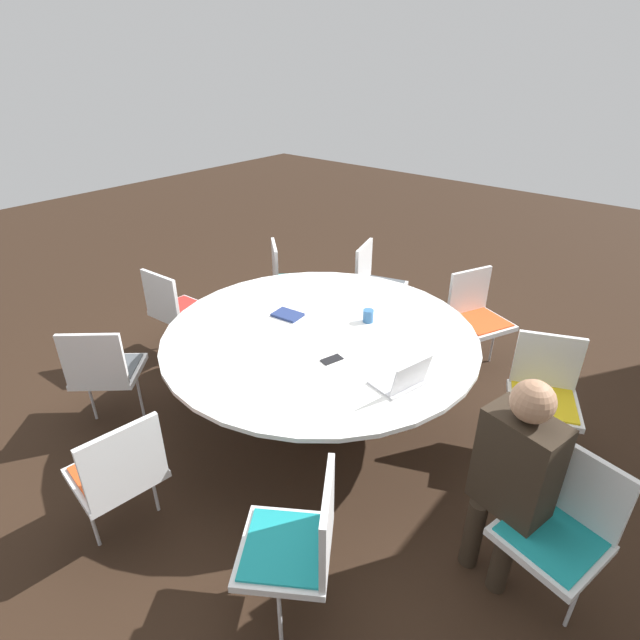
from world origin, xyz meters
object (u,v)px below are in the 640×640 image
at_px(chair_3, 375,280).
at_px(chair_4, 289,277).
at_px(chair_1, 544,390).
at_px(coffee_cup, 368,316).
at_px(chair_7, 119,469).
at_px(chair_5, 175,306).
at_px(laptop, 403,380).
at_px(chair_8, 299,540).
at_px(spiral_notebook, 288,315).
at_px(chair_6, 104,368).
at_px(chair_2, 477,313).
at_px(chair_0, 561,522).
at_px(person_0, 514,469).
at_px(cell_phone, 332,359).
at_px(handbag, 438,323).

height_order(chair_3, chair_4, same).
xyz_separation_m(chair_1, coffee_cup, (0.32, -1.21, 0.27)).
bearing_deg(chair_7, chair_5, 52.98).
relative_size(chair_7, laptop, 2.57).
bearing_deg(chair_3, chair_5, -48.95).
bearing_deg(chair_7, chair_8, -66.91).
height_order(chair_7, spiral_notebook, chair_7).
relative_size(chair_6, laptop, 2.57).
height_order(chair_2, chair_7, same).
bearing_deg(chair_6, chair_0, -27.95).
distance_m(chair_1, person_0, 1.08).
bearing_deg(chair_8, chair_0, -79.33).
distance_m(chair_5, laptop, 2.32).
bearing_deg(spiral_notebook, cell_phone, 67.61).
bearing_deg(chair_2, chair_8, 31.42).
distance_m(chair_5, person_0, 3.07).
bearing_deg(spiral_notebook, chair_5, -80.37).
relative_size(chair_1, laptop, 2.57).
distance_m(chair_3, chair_8, 3.02).
bearing_deg(chair_2, coffee_cup, 3.88).
bearing_deg(coffee_cup, cell_phone, 11.86).
height_order(spiral_notebook, coffee_cup, coffee_cup).
distance_m(chair_7, person_0, 2.03).
bearing_deg(spiral_notebook, coffee_cup, 121.46).
distance_m(chair_1, chair_2, 1.11).
bearing_deg(spiral_notebook, chair_6, -34.18).
height_order(chair_3, cell_phone, chair_3).
distance_m(chair_0, cell_phone, 1.53).
xyz_separation_m(chair_1, chair_3, (-0.78, -1.87, 0.00)).
distance_m(chair_8, person_0, 1.07).
height_order(chair_2, coffee_cup, chair_2).
bearing_deg(chair_5, handbag, 44.85).
bearing_deg(chair_0, coffee_cup, -10.08).
xyz_separation_m(chair_5, laptop, (0.03, 2.30, 0.28)).
relative_size(chair_1, chair_8, 1.00).
bearing_deg(spiral_notebook, chair_1, 110.09).
relative_size(chair_4, chair_8, 1.00).
bearing_deg(cell_phone, chair_7, -17.66).
height_order(laptop, spiral_notebook, laptop).
bearing_deg(chair_1, chair_7, 32.25).
xyz_separation_m(chair_6, chair_7, (0.46, 0.97, 0.00)).
relative_size(chair_1, chair_3, 1.00).
bearing_deg(chair_4, chair_3, 76.25).
height_order(chair_2, chair_6, same).
xyz_separation_m(spiral_notebook, handbag, (-1.63, 0.45, -0.60)).
relative_size(chair_6, coffee_cup, 8.94).
xyz_separation_m(chair_6, laptop, (-0.88, 1.88, 0.28)).
distance_m(chair_0, spiral_notebook, 2.19).
distance_m(chair_4, chair_7, 2.69).
xyz_separation_m(laptop, spiral_notebook, (-0.22, -1.13, -0.04)).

